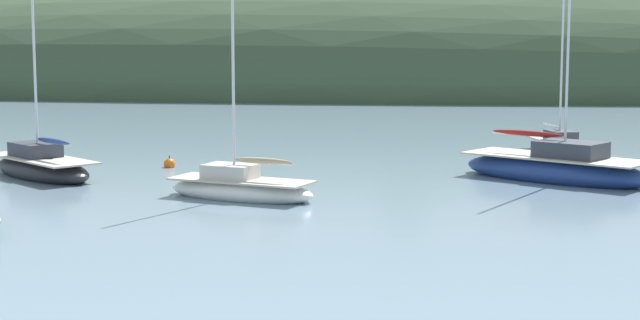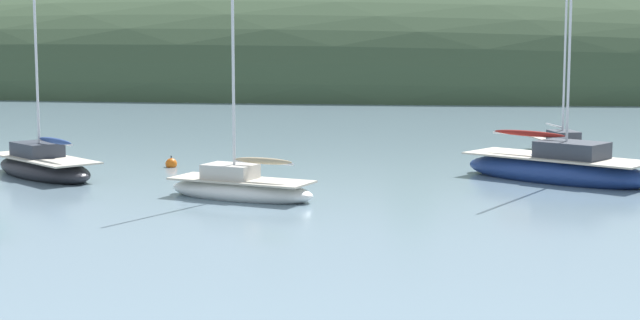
{
  "view_description": "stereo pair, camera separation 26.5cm",
  "coord_description": "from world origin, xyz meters",
  "px_view_note": "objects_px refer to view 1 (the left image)",
  "views": [
    {
      "loc": [
        3.26,
        -10.61,
        5.14
      ],
      "look_at": [
        0.0,
        20.0,
        1.2
      ],
      "focal_mm": 56.64,
      "sensor_mm": 36.0,
      "label": 1
    },
    {
      "loc": [
        3.53,
        -10.59,
        5.14
      ],
      "look_at": [
        0.0,
        20.0,
        1.2
      ],
      "focal_mm": 56.64,
      "sensor_mm": 36.0,
      "label": 2
    }
  ],
  "objects_px": {
    "sailboat_yellow_far": "(41,167)",
    "mooring_buoy_channel": "(169,164)",
    "sailboat_cream_ketch": "(556,168)",
    "sailboat_navy_dinghy": "(240,188)",
    "sailboat_blue_center": "(558,146)"
  },
  "relations": [
    {
      "from": "sailboat_cream_ketch",
      "to": "sailboat_yellow_far",
      "type": "xyz_separation_m",
      "value": [
        -18.08,
        -1.09,
        -0.06
      ]
    },
    {
      "from": "sailboat_blue_center",
      "to": "sailboat_navy_dinghy",
      "type": "height_order",
      "value": "sailboat_navy_dinghy"
    },
    {
      "from": "sailboat_blue_center",
      "to": "sailboat_navy_dinghy",
      "type": "xyz_separation_m",
      "value": [
        -11.25,
        -12.95,
        0.02
      ]
    },
    {
      "from": "sailboat_navy_dinghy",
      "to": "mooring_buoy_channel",
      "type": "relative_size",
      "value": 13.36
    },
    {
      "from": "sailboat_cream_ketch",
      "to": "sailboat_navy_dinghy",
      "type": "bearing_deg",
      "value": -154.32
    },
    {
      "from": "sailboat_yellow_far",
      "to": "sailboat_cream_ketch",
      "type": "bearing_deg",
      "value": 3.46
    },
    {
      "from": "sailboat_cream_ketch",
      "to": "sailboat_yellow_far",
      "type": "distance_m",
      "value": 18.11
    },
    {
      "from": "sailboat_blue_center",
      "to": "sailboat_navy_dinghy",
      "type": "relative_size",
      "value": 0.92
    },
    {
      "from": "sailboat_blue_center",
      "to": "sailboat_cream_ketch",
      "type": "distance_m",
      "value": 8.11
    },
    {
      "from": "sailboat_cream_ketch",
      "to": "sailboat_yellow_far",
      "type": "relative_size",
      "value": 1.23
    },
    {
      "from": "mooring_buoy_channel",
      "to": "sailboat_cream_ketch",
      "type": "bearing_deg",
      "value": -7.61
    },
    {
      "from": "sailboat_blue_center",
      "to": "mooring_buoy_channel",
      "type": "distance_m",
      "value": 16.45
    },
    {
      "from": "mooring_buoy_channel",
      "to": "sailboat_yellow_far",
      "type": "bearing_deg",
      "value": -142.26
    },
    {
      "from": "sailboat_cream_ketch",
      "to": "mooring_buoy_channel",
      "type": "relative_size",
      "value": 17.33
    },
    {
      "from": "sailboat_yellow_far",
      "to": "mooring_buoy_channel",
      "type": "distance_m",
      "value": 4.89
    }
  ]
}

